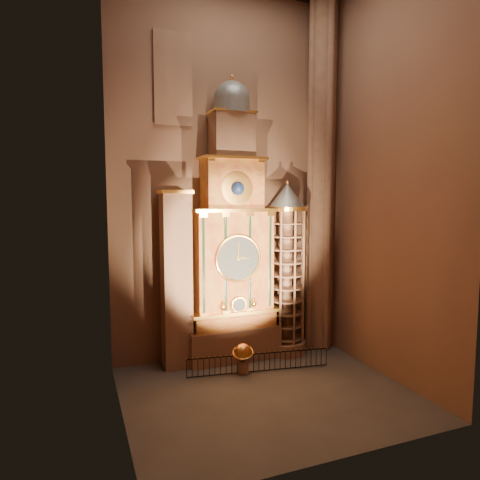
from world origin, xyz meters
name	(u,v)px	position (x,y,z in m)	size (l,w,h in m)	color
floor	(266,393)	(0.00, 0.00, 0.00)	(14.00, 14.00, 0.00)	#383330
wall_back	(226,177)	(0.00, 6.00, 11.00)	(22.00, 22.00, 0.00)	#896349
wall_left	(116,168)	(-7.00, 0.00, 11.00)	(22.00, 22.00, 0.00)	#896349
wall_right	(386,175)	(7.00, 0.00, 11.00)	(22.00, 22.00, 0.00)	#896349
astronomical_clock	(232,250)	(0.00, 4.96, 6.68)	(5.60, 2.41, 16.70)	#8C634C
portrait_tower	(176,279)	(-3.40, 4.98, 5.15)	(1.80, 1.60, 10.20)	#8C634C
stair_turret	(286,270)	(3.50, 4.70, 5.27)	(2.50, 2.50, 10.80)	#8C634C
gothic_pier	(322,178)	(6.10, 5.00, 11.00)	(2.04, 2.04, 22.00)	#8C634C
stained_glass_window	(173,79)	(-3.20, 5.92, 16.50)	(2.20, 0.14, 5.20)	navy
celestial_globe	(243,356)	(-0.23, 2.64, 1.02)	(1.51, 1.48, 1.70)	#8C634C
iron_railing	(259,363)	(0.65, 2.41, 0.57)	(8.02, 1.25, 1.06)	black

